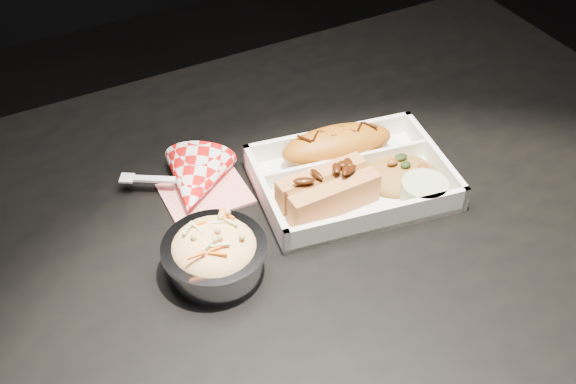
{
  "coord_description": "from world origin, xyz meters",
  "views": [
    {
      "loc": [
        -0.34,
        -0.59,
        1.39
      ],
      "look_at": [
        -0.04,
        -0.01,
        0.81
      ],
      "focal_mm": 45.0,
      "sensor_mm": 36.0,
      "label": 1
    }
  ],
  "objects_px": {
    "food_tray": "(351,181)",
    "napkin_fork": "(195,183)",
    "dining_table": "(307,259)",
    "fried_pastry": "(337,144)",
    "hotdog": "(328,188)",
    "foil_coleslaw_cup": "(215,253)"
  },
  "relations": [
    {
      "from": "foil_coleslaw_cup",
      "to": "napkin_fork",
      "type": "distance_m",
      "value": 0.15
    },
    {
      "from": "hotdog",
      "to": "foil_coleslaw_cup",
      "type": "relative_size",
      "value": 1.02
    },
    {
      "from": "food_tray",
      "to": "hotdog",
      "type": "distance_m",
      "value": 0.06
    },
    {
      "from": "food_tray",
      "to": "fried_pastry",
      "type": "bearing_deg",
      "value": 90.0
    },
    {
      "from": "food_tray",
      "to": "napkin_fork",
      "type": "bearing_deg",
      "value": 164.52
    },
    {
      "from": "dining_table",
      "to": "hotdog",
      "type": "xyz_separation_m",
      "value": [
        0.03,
        -0.0,
        0.12
      ]
    },
    {
      "from": "fried_pastry",
      "to": "foil_coleslaw_cup",
      "type": "distance_m",
      "value": 0.25
    },
    {
      "from": "napkin_fork",
      "to": "food_tray",
      "type": "bearing_deg",
      "value": 6.58
    },
    {
      "from": "foil_coleslaw_cup",
      "to": "napkin_fork",
      "type": "xyz_separation_m",
      "value": [
        0.03,
        0.14,
        -0.02
      ]
    },
    {
      "from": "foil_coleslaw_cup",
      "to": "napkin_fork",
      "type": "relative_size",
      "value": 0.77
    },
    {
      "from": "fried_pastry",
      "to": "napkin_fork",
      "type": "distance_m",
      "value": 0.2
    },
    {
      "from": "dining_table",
      "to": "foil_coleslaw_cup",
      "type": "relative_size",
      "value": 9.71
    },
    {
      "from": "food_tray",
      "to": "napkin_fork",
      "type": "relative_size",
      "value": 1.72
    },
    {
      "from": "dining_table",
      "to": "hotdog",
      "type": "relative_size",
      "value": 9.54
    },
    {
      "from": "dining_table",
      "to": "food_tray",
      "type": "xyz_separation_m",
      "value": [
        0.07,
        0.01,
        0.1
      ]
    },
    {
      "from": "fried_pastry",
      "to": "food_tray",
      "type": "bearing_deg",
      "value": -99.49
    },
    {
      "from": "fried_pastry",
      "to": "hotdog",
      "type": "height_order",
      "value": "hotdog"
    },
    {
      "from": "hotdog",
      "to": "napkin_fork",
      "type": "relative_size",
      "value": 0.78
    },
    {
      "from": "napkin_fork",
      "to": "dining_table",
      "type": "bearing_deg",
      "value": -10.28
    },
    {
      "from": "fried_pastry",
      "to": "hotdog",
      "type": "relative_size",
      "value": 1.27
    },
    {
      "from": "foil_coleslaw_cup",
      "to": "fried_pastry",
      "type": "bearing_deg",
      "value": 25.14
    },
    {
      "from": "dining_table",
      "to": "fried_pastry",
      "type": "distance_m",
      "value": 0.16
    }
  ]
}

